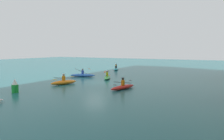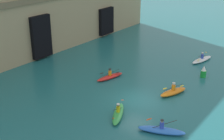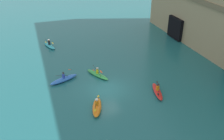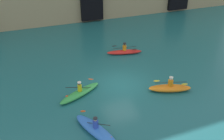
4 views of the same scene
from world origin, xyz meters
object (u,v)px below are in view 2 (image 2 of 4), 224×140
Objects in this scene: kayak_white at (202,59)px; kayak_green at (118,113)px; kayak_red at (110,76)px; marker_buoy at (203,72)px; kayak_blue at (161,130)px; kayak_orange at (173,92)px.

kayak_white reaches higher than kayak_green.
kayak_green is (-15.80, 0.61, -0.00)m from kayak_white.
kayak_red is (5.47, 4.91, 0.02)m from kayak_green.
kayak_white is 3.06× the size of marker_buoy.
kayak_blue is at bearing -172.96° from marker_buoy.
kayak_white is 1.06× the size of kayak_blue.
kayak_orange is at bearing 17.94° from kayak_white.
kayak_green is 3.89m from kayak_blue.
kayak_orange is 5.43m from marker_buoy.
kayak_orange is at bearing -43.34° from kayak_green.
kayak_red reaches higher than kayak_green.
kayak_red is (-0.58, 6.68, -0.03)m from kayak_orange.
kayak_green is (-6.04, 1.77, -0.05)m from kayak_orange.
kayak_orange reaches higher than kayak_white.
kayak_green is at bearing 155.91° from kayak_blue.
marker_buoy reaches higher than kayak_white.
kayak_blue is at bearing -118.67° from kayak_green.
kayak_red is 2.73× the size of marker_buoy.
kayak_blue is at bearing -108.75° from kayak_red.
marker_buoy is (5.96, -7.37, 0.32)m from kayak_red.
marker_buoy is at bearing -39.16° from kayak_green.
kayak_red is 9.49m from marker_buoy.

